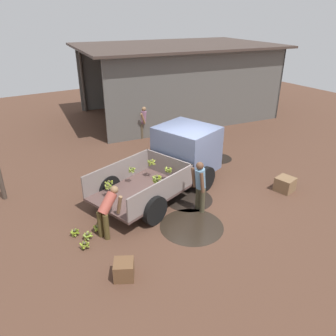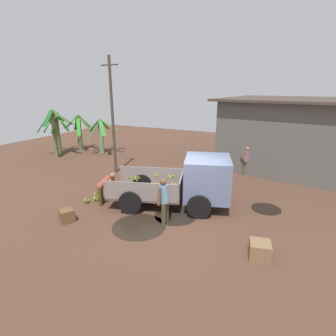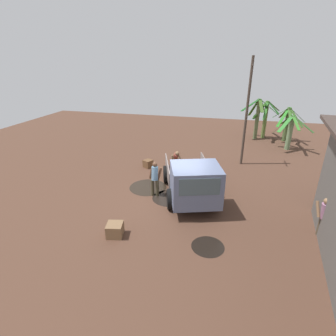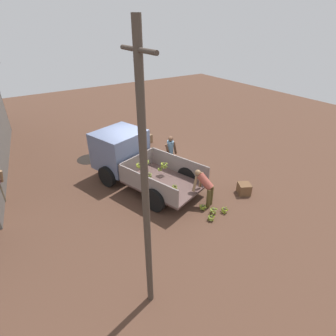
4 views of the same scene
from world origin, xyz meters
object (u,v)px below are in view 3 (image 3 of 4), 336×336
object	(u,v)px
utility_pole	(247,112)
cargo_truck	(194,183)
person_worker_loading	(176,159)
banana_bunch_on_ground_2	(179,166)
banana_bunch_on_ground_3	(185,165)
wooden_crate_0	(148,164)
person_bystander_near_shed	(324,216)
banana_bunch_on_ground_0	(181,169)
person_foreground_visitor	(155,177)
banana_bunch_on_ground_1	(174,165)
wooden_crate_1	(115,230)

from	to	relation	value
utility_pole	cargo_truck	bearing A→B (deg)	-20.57
person_worker_loading	banana_bunch_on_ground_2	bearing A→B (deg)	148.01
utility_pole	person_worker_loading	size ratio (longest dim) A/B	4.48
banana_bunch_on_ground_3	wooden_crate_0	distance (m)	2.18
wooden_crate_0	banana_bunch_on_ground_3	bearing A→B (deg)	103.34
person_bystander_near_shed	banana_bunch_on_ground_0	size ratio (longest dim) A/B	6.04
cargo_truck	person_foreground_visitor	distance (m)	1.90
banana_bunch_on_ground_1	person_worker_loading	bearing A→B (deg)	18.67
person_foreground_visitor	banana_bunch_on_ground_3	world-z (taller)	person_foreground_visitor
banana_bunch_on_ground_1	banana_bunch_on_ground_2	xyz separation A→B (m)	(0.19, 0.34, 0.00)
cargo_truck	banana_bunch_on_ground_2	distance (m)	4.22
person_bystander_near_shed	wooden_crate_1	distance (m)	7.29
person_foreground_visitor	banana_bunch_on_ground_3	distance (m)	3.80
cargo_truck	person_bystander_near_shed	distance (m)	4.83
person_worker_loading	banana_bunch_on_ground_1	bearing A→B (deg)	173.56
person_bystander_near_shed	person_foreground_visitor	bearing A→B (deg)	-36.96
banana_bunch_on_ground_0	wooden_crate_0	size ratio (longest dim) A/B	0.57
person_foreground_visitor	wooden_crate_1	bearing A→B (deg)	169.20
cargo_truck	person_bystander_near_shed	bearing A→B (deg)	59.12
utility_pole	wooden_crate_0	bearing A→B (deg)	-70.46
cargo_truck	banana_bunch_on_ground_2	world-z (taller)	cargo_truck
person_bystander_near_shed	banana_bunch_on_ground_1	distance (m)	8.26
cargo_truck	person_worker_loading	world-z (taller)	cargo_truck
person_foreground_visitor	wooden_crate_0	world-z (taller)	person_foreground_visitor
banana_bunch_on_ground_1	wooden_crate_0	size ratio (longest dim) A/B	0.59
banana_bunch_on_ground_3	wooden_crate_1	bearing A→B (deg)	-10.54
wooden_crate_0	person_bystander_near_shed	bearing A→B (deg)	59.46
cargo_truck	wooden_crate_0	xyz separation A→B (m)	(-3.60, -3.20, -0.84)
banana_bunch_on_ground_3	banana_bunch_on_ground_0	bearing A→B (deg)	-13.09
person_worker_loading	banana_bunch_on_ground_0	bearing A→B (deg)	108.03
utility_pole	person_foreground_visitor	xyz separation A→B (m)	(5.00, -3.89, -2.20)
banana_bunch_on_ground_2	wooden_crate_0	xyz separation A→B (m)	(0.25, -1.79, 0.10)
person_foreground_visitor	utility_pole	bearing A→B (deg)	-39.31
person_worker_loading	banana_bunch_on_ground_0	size ratio (longest dim) A/B	5.20
banana_bunch_on_ground_0	person_foreground_visitor	bearing A→B (deg)	-11.30
person_bystander_near_shed	wooden_crate_1	size ratio (longest dim) A/B	2.80
banana_bunch_on_ground_1	wooden_crate_0	xyz separation A→B (m)	(0.44, -1.45, 0.10)
person_bystander_near_shed	banana_bunch_on_ground_2	world-z (taller)	person_bystander_near_shed
person_bystander_near_shed	wooden_crate_0	bearing A→B (deg)	-54.35
person_foreground_visitor	banana_bunch_on_ground_3	size ratio (longest dim) A/B	6.39
utility_pole	wooden_crate_0	world-z (taller)	utility_pole
banana_bunch_on_ground_2	person_worker_loading	bearing A→B (deg)	-6.88
utility_pole	banana_bunch_on_ground_3	distance (m)	4.55
person_bystander_near_shed	banana_bunch_on_ground_0	xyz separation A→B (m)	(-4.56, -5.93, -0.75)
person_foreground_visitor	banana_bunch_on_ground_0	xyz separation A→B (m)	(-3.03, 0.61, -0.80)
cargo_truck	banana_bunch_on_ground_3	xyz separation A→B (m)	(-4.11, -1.08, -0.95)
banana_bunch_on_ground_0	banana_bunch_on_ground_3	bearing A→B (deg)	166.91
person_worker_loading	banana_bunch_on_ground_0	distance (m)	0.76
banana_bunch_on_ground_2	wooden_crate_0	bearing A→B (deg)	-81.92
wooden_crate_0	banana_bunch_on_ground_2	bearing A→B (deg)	98.08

